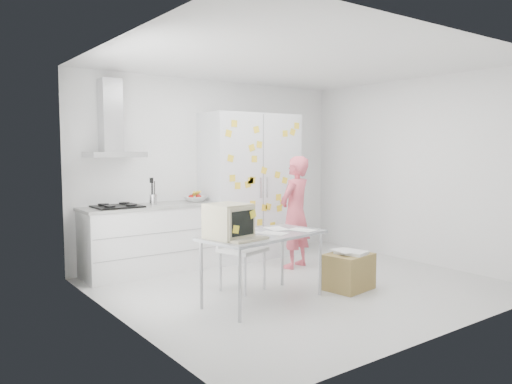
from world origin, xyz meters
TOP-DOWN VIEW (x-y plane):
  - floor at (0.00, 0.00)m, footprint 4.50×4.00m
  - walls at (0.00, 0.72)m, footprint 4.52×4.01m
  - ceiling at (0.00, 0.00)m, footprint 4.50×4.00m
  - counter_run at (-1.20, 1.70)m, footprint 1.84×0.63m
  - range_hood at (-1.65, 1.84)m, footprint 0.70×0.48m
  - tall_cabinet at (0.45, 1.67)m, footprint 1.50×0.68m
  - person at (0.56, 0.75)m, footprint 0.66×0.53m
  - desk at (-1.05, -0.26)m, footprint 1.49×0.91m
  - chair at (-0.72, 0.32)m, footprint 0.57×0.57m
  - cardboard_box at (0.35, -0.47)m, footprint 0.59×0.50m

SIDE VIEW (x-z plane):
  - floor at x=0.00m, z-range -0.02..0.00m
  - cardboard_box at x=0.35m, z-range -0.01..0.46m
  - counter_run at x=-1.20m, z-range -0.17..1.11m
  - chair at x=-0.72m, z-range 0.07..1.08m
  - person at x=0.56m, z-range 0.00..1.57m
  - desk at x=-1.05m, z-range 0.29..1.40m
  - tall_cabinet at x=0.45m, z-range 0.00..2.20m
  - walls at x=0.00m, z-range 0.00..2.70m
  - range_hood at x=-1.65m, z-range 1.45..2.46m
  - ceiling at x=0.00m, z-range 2.69..2.71m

